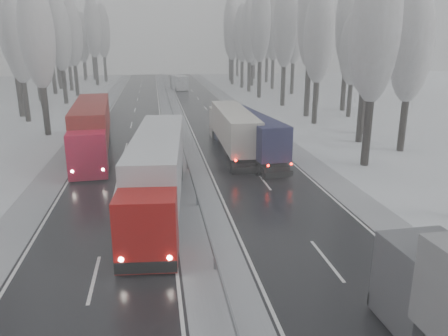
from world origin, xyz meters
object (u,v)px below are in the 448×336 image
object	(u,v)px
truck_blue_box	(246,131)
truck_cream_box	(232,127)
truck_red_white	(157,168)
box_truck_distant	(179,82)
truck_red_red	(92,126)

from	to	relation	value
truck_blue_box	truck_cream_box	size ratio (longest dim) A/B	0.96
truck_blue_box	truck_red_white	bearing A→B (deg)	-130.28
truck_cream_box	box_truck_distant	xyz separation A→B (m)	(-1.69, 53.62, -0.84)
box_truck_distant	truck_red_red	bearing A→B (deg)	-109.16
truck_cream_box	truck_red_white	xyz separation A→B (m)	(-6.83, -13.15, 0.24)
truck_red_white	truck_blue_box	bearing A→B (deg)	60.92
truck_cream_box	truck_red_white	bearing A→B (deg)	-116.42
box_truck_distant	truck_red_white	size ratio (longest dim) A/B	0.47
truck_red_white	truck_red_red	xyz separation A→B (m)	(-5.55, 13.95, 0.07)
truck_cream_box	truck_red_red	bearing A→B (deg)	177.33
truck_red_red	box_truck_distant	bearing A→B (deg)	74.22
box_truck_distant	truck_red_red	world-z (taller)	truck_red_red
truck_blue_box	truck_red_red	world-z (taller)	truck_red_red
truck_red_white	truck_red_red	size ratio (longest dim) A/B	0.97
truck_blue_box	truck_cream_box	xyz separation A→B (m)	(-1.03, 1.44, 0.10)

